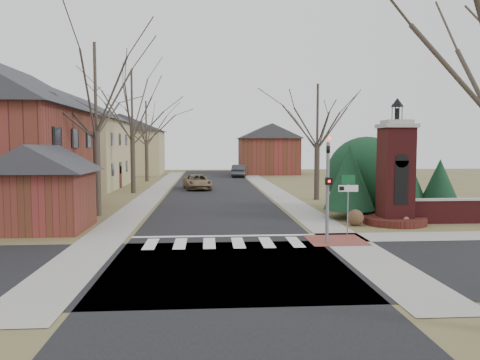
{
  "coord_description": "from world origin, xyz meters",
  "views": [
    {
      "loc": [
        -0.66,
        -18.36,
        4.07
      ],
      "look_at": [
        1.04,
        6.0,
        2.25
      ],
      "focal_mm": 35.0,
      "sensor_mm": 36.0,
      "label": 1
    }
  ],
  "objects": [
    {
      "name": "bare_tree_3",
      "position": [
        7.5,
        16.0,
        6.69
      ],
      "size": [
        7.0,
        7.0,
        9.7
      ],
      "color": "#473D33",
      "rests_on": "ground"
    },
    {
      "name": "sign_post",
      "position": [
        5.59,
        1.99,
        1.95
      ],
      "size": [
        0.9,
        0.07,
        2.75
      ],
      "color": "slate",
      "rests_on": "ground"
    },
    {
      "name": "house_distant_right",
      "position": [
        7.99,
        47.99,
        3.65
      ],
      "size": [
        8.8,
        8.8,
        7.3
      ],
      "color": "maroon",
      "rests_on": "ground"
    },
    {
      "name": "evergreen_mass",
      "position": [
        9.0,
        9.5,
        2.4
      ],
      "size": [
        4.8,
        4.8,
        4.8
      ],
      "primitive_type": "sphere",
      "color": "black",
      "rests_on": "ground"
    },
    {
      "name": "bare_tree_0",
      "position": [
        -7.0,
        9.0,
        7.7
      ],
      "size": [
        8.05,
        8.05,
        11.15
      ],
      "color": "#473D33",
      "rests_on": "ground"
    },
    {
      "name": "dry_shrub_left",
      "position": [
        6.8,
        4.6,
        0.41
      ],
      "size": [
        0.83,
        0.83,
        0.83
      ],
      "primitive_type": "sphere",
      "color": "brown",
      "rests_on": "ground"
    },
    {
      "name": "bare_tree_1",
      "position": [
        -7.0,
        22.0,
        8.03
      ],
      "size": [
        8.4,
        8.4,
        11.64
      ],
      "color": "#473D33",
      "rests_on": "ground"
    },
    {
      "name": "brick_gate_monument",
      "position": [
        9.0,
        4.99,
        2.17
      ],
      "size": [
        3.2,
        3.2,
        6.47
      ],
      "color": "#521818",
      "rests_on": "ground"
    },
    {
      "name": "traffic_signal_pole",
      "position": [
        4.3,
        0.57,
        2.59
      ],
      "size": [
        0.28,
        0.41,
        4.5
      ],
      "color": "slate",
      "rests_on": "ground"
    },
    {
      "name": "house_distant_left",
      "position": [
        -12.01,
        48.0,
        4.25
      ],
      "size": [
        10.8,
        8.8,
        8.53
      ],
      "color": "tan",
      "rests_on": "ground"
    },
    {
      "name": "pickup_truck",
      "position": [
        -1.6,
        24.86,
        0.68
      ],
      "size": [
        2.93,
        5.18,
        1.37
      ],
      "primitive_type": "imported",
      "rotation": [
        0.0,
        0.0,
        0.14
      ],
      "color": "olive",
      "rests_on": "ground"
    },
    {
      "name": "sidewalk_right_main",
      "position": [
        5.2,
        22.0,
        0.01
      ],
      "size": [
        2.0,
        60.0,
        0.02
      ],
      "primitive_type": "cube",
      "color": "gray",
      "rests_on": "ground"
    },
    {
      "name": "sidewalk_left",
      "position": [
        -5.2,
        22.0,
        0.01
      ],
      "size": [
        2.0,
        60.0,
        0.02
      ],
      "primitive_type": "cube",
      "color": "gray",
      "rests_on": "ground"
    },
    {
      "name": "garage_left",
      "position": [
        -8.52,
        4.49,
        2.24
      ],
      "size": [
        4.8,
        4.8,
        4.29
      ],
      "color": "maroon",
      "rests_on": "ground"
    },
    {
      "name": "curb_apron",
      "position": [
        4.8,
        1.0,
        0.01
      ],
      "size": [
        2.4,
        2.4,
        0.02
      ],
      "primitive_type": "cube",
      "color": "brown",
      "rests_on": "ground"
    },
    {
      "name": "dry_shrub_right",
      "position": [
        9.3,
        4.53,
        0.32
      ],
      "size": [
        0.65,
        0.65,
        0.65
      ],
      "primitive_type": "sphere",
      "color": "brown",
      "rests_on": "ground"
    },
    {
      "name": "stop_bar",
      "position": [
        0.0,
        2.3,
        0.01
      ],
      "size": [
        8.0,
        0.35,
        0.02
      ],
      "primitive_type": "cube",
      "color": "silver",
      "rests_on": "ground"
    },
    {
      "name": "ground",
      "position": [
        0.0,
        0.0,
        0.0
      ],
      "size": [
        120.0,
        120.0,
        0.0
      ],
      "primitive_type": "plane",
      "color": "brown",
      "rests_on": "ground"
    },
    {
      "name": "evergreen_near",
      "position": [
        7.2,
        7.0,
        2.3
      ],
      "size": [
        2.8,
        2.8,
        4.1
      ],
      "color": "#473D33",
      "rests_on": "ground"
    },
    {
      "name": "brick_garden_wall",
      "position": [
        13.5,
        5.0,
        0.66
      ],
      "size": [
        7.5,
        0.5,
        1.3
      ],
      "color": "#521818",
      "rests_on": "ground"
    },
    {
      "name": "house_stucco_left",
      "position": [
        -13.5,
        27.0,
        4.59
      ],
      "size": [
        9.8,
        12.8,
        9.28
      ],
      "color": "tan",
      "rests_on": "ground"
    },
    {
      "name": "evergreen_mid",
      "position": [
        10.5,
        8.2,
        2.6
      ],
      "size": [
        3.4,
        3.4,
        4.7
      ],
      "color": "#473D33",
      "rests_on": "ground"
    },
    {
      "name": "crosswalk_zone",
      "position": [
        0.0,
        0.8,
        0.01
      ],
      "size": [
        8.0,
        2.2,
        0.02
      ],
      "primitive_type": "cube",
      "color": "silver",
      "rests_on": "ground"
    },
    {
      "name": "distant_car",
      "position": [
        3.4,
        41.55,
        0.79
      ],
      "size": [
        2.25,
        4.98,
        1.59
      ],
      "primitive_type": "imported",
      "rotation": [
        0.0,
        0.0,
        3.02
      ],
      "color": "#36393E",
      "rests_on": "ground"
    },
    {
      "name": "cross_street",
      "position": [
        0.0,
        -3.0,
        0.01
      ],
      "size": [
        120.0,
        8.0,
        0.01
      ],
      "primitive_type": "cube",
      "color": "black",
      "rests_on": "ground"
    },
    {
      "name": "evergreen_far",
      "position": [
        12.5,
        7.2,
        1.9
      ],
      "size": [
        2.4,
        2.4,
        3.3
      ],
      "color": "#473D33",
      "rests_on": "ground"
    },
    {
      "name": "bare_tree_2",
      "position": [
        -7.5,
        35.0,
        7.03
      ],
      "size": [
        7.35,
        7.35,
        10.19
      ],
      "color": "#473D33",
      "rests_on": "ground"
    },
    {
      "name": "main_street",
      "position": [
        0.0,
        22.0,
        0.01
      ],
      "size": [
        8.0,
        70.0,
        0.01
      ],
      "primitive_type": "cube",
      "color": "black",
      "rests_on": "ground"
    }
  ]
}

